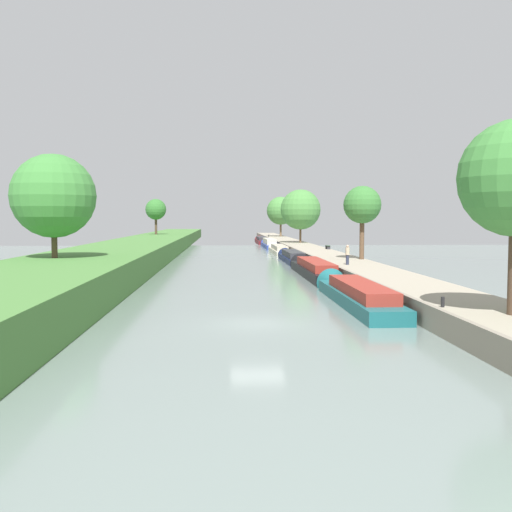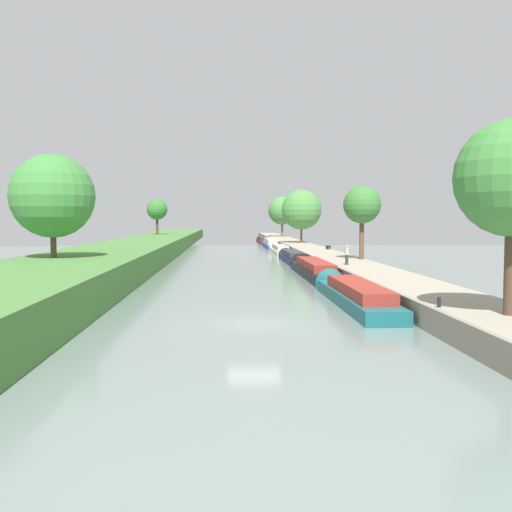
% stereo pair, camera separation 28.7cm
% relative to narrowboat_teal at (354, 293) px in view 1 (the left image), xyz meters
% --- Properties ---
extents(ground_plane, '(160.00, 160.00, 0.00)m').
position_rel_narrowboat_teal_xyz_m(ground_plane, '(-6.00, -6.39, -0.55)').
color(ground_plane, slate).
extents(right_towpath, '(4.34, 260.00, 1.07)m').
position_rel_narrowboat_teal_xyz_m(right_towpath, '(3.76, -6.39, -0.02)').
color(right_towpath, '#9E937F').
rests_on(right_towpath, ground_plane).
extents(stone_quay, '(0.25, 260.00, 1.12)m').
position_rel_narrowboat_teal_xyz_m(stone_quay, '(1.47, -6.39, 0.01)').
color(stone_quay, gray).
rests_on(stone_quay, ground_plane).
extents(narrowboat_teal, '(2.18, 15.08, 2.07)m').
position_rel_narrowboat_teal_xyz_m(narrowboat_teal, '(0.00, 0.00, 0.00)').
color(narrowboat_teal, '#195B60').
rests_on(narrowboat_teal, ground_plane).
extents(narrowboat_black, '(2.14, 16.68, 2.04)m').
position_rel_narrowboat_teal_xyz_m(narrowboat_black, '(0.12, 16.66, 0.03)').
color(narrowboat_black, black).
rests_on(narrowboat_black, ground_plane).
extents(narrowboat_navy, '(1.91, 14.16, 1.88)m').
position_rel_narrowboat_teal_xyz_m(narrowboat_navy, '(0.18, 33.16, -0.04)').
color(narrowboat_navy, '#141E42').
rests_on(narrowboat_navy, ground_plane).
extents(narrowboat_cream, '(1.87, 14.90, 1.80)m').
position_rel_narrowboat_teal_xyz_m(narrowboat_cream, '(0.22, 49.32, -0.07)').
color(narrowboat_cream, beige).
rests_on(narrowboat_cream, ground_plane).
extents(narrowboat_blue, '(1.92, 15.97, 2.14)m').
position_rel_narrowboat_teal_xyz_m(narrowboat_blue, '(0.10, 65.23, 0.08)').
color(narrowboat_blue, '#283D93').
rests_on(narrowboat_blue, ground_plane).
extents(narrowboat_maroon, '(2.03, 14.75, 1.95)m').
position_rel_narrowboat_teal_xyz_m(narrowboat_maroon, '(-0.07, 82.50, 0.00)').
color(narrowboat_maroon, maroon).
rests_on(narrowboat_maroon, ground_plane).
extents(tree_rightbank_midnear, '(3.53, 3.53, 6.90)m').
position_rel_narrowboat_teal_xyz_m(tree_rightbank_midnear, '(5.43, 20.95, 5.59)').
color(tree_rightbank_midnear, brown).
rests_on(tree_rightbank_midnear, right_towpath).
extents(tree_rightbank_midfar, '(6.37, 6.37, 8.45)m').
position_rel_narrowboat_teal_xyz_m(tree_rightbank_midfar, '(4.63, 58.90, 5.78)').
color(tree_rightbank_midfar, brown).
rests_on(tree_rightbank_midfar, right_towpath).
extents(tree_rightbank_far, '(6.01, 6.01, 8.52)m').
position_rel_narrowboat_teal_xyz_m(tree_rightbank_far, '(4.69, 91.75, 6.02)').
color(tree_rightbank_far, brown).
rests_on(tree_rightbank_far, right_towpath).
extents(tree_leftbank_downstream, '(3.66, 3.66, 6.25)m').
position_rel_narrowboat_teal_xyz_m(tree_leftbank_downstream, '(-19.51, 70.62, 5.94)').
color(tree_leftbank_downstream, '#4C3828').
rests_on(tree_leftbank_downstream, left_grassy_bank).
extents(tree_leftbank_upstream, '(5.92, 5.92, 7.34)m').
position_rel_narrowboat_teal_xyz_m(tree_leftbank_upstream, '(-19.55, 8.69, 5.94)').
color(tree_leftbank_upstream, '#4C3828').
rests_on(tree_leftbank_upstream, left_grassy_bank).
extents(person_walking, '(0.34, 0.34, 1.66)m').
position_rel_narrowboat_teal_xyz_m(person_walking, '(2.70, 14.53, 1.39)').
color(person_walking, '#282D42').
rests_on(person_walking, right_towpath).
extents(mooring_bollard_near, '(0.16, 0.16, 0.45)m').
position_rel_narrowboat_teal_xyz_m(mooring_bollard_near, '(1.89, -8.74, 0.74)').
color(mooring_bollard_near, black).
rests_on(mooring_bollard_near, right_towpath).
extents(mooring_bollard_far, '(0.16, 0.16, 0.45)m').
position_rel_narrowboat_teal_xyz_m(mooring_bollard_far, '(1.89, 88.78, 0.74)').
color(mooring_bollard_far, black).
rests_on(mooring_bollard_far, right_towpath).
extents(park_bench, '(0.44, 1.50, 0.47)m').
position_rel_narrowboat_teal_xyz_m(park_bench, '(5.49, 39.14, 0.86)').
color(park_bench, '#333338').
rests_on(park_bench, right_towpath).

